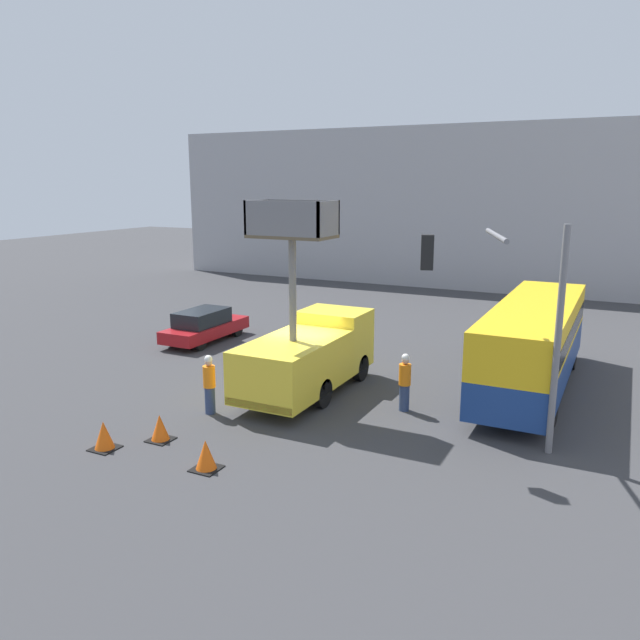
# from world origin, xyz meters

# --- Properties ---
(ground_plane) EXTENTS (120.00, 120.00, 0.00)m
(ground_plane) POSITION_xyz_m (0.00, 0.00, 0.00)
(ground_plane) COLOR #38383A
(building_backdrop_far) EXTENTS (44.00, 10.00, 10.73)m
(building_backdrop_far) POSITION_xyz_m (0.00, 27.26, 5.36)
(building_backdrop_far) COLOR #9E9EA3
(building_backdrop_far) RESTS_ON ground_plane
(utility_truck) EXTENTS (2.58, 6.28, 6.54)m
(utility_truck) POSITION_xyz_m (0.51, -0.52, 1.48)
(utility_truck) COLOR yellow
(utility_truck) RESTS_ON ground_plane
(city_bus) EXTENTS (2.42, 10.33, 3.03)m
(city_bus) POSITION_xyz_m (7.27, 3.29, 1.78)
(city_bus) COLOR navy
(city_bus) RESTS_ON ground_plane
(traffic_light_pole) EXTENTS (3.51, 3.26, 6.07)m
(traffic_light_pole) POSITION_xyz_m (7.34, -2.33, 4.11)
(traffic_light_pole) COLOR slate
(traffic_light_pole) RESTS_ON ground_plane
(road_worker_near_truck) EXTENTS (0.38, 0.38, 1.89)m
(road_worker_near_truck) POSITION_xyz_m (-1.33, -3.63, 0.95)
(road_worker_near_truck) COLOR navy
(road_worker_near_truck) RESTS_ON ground_plane
(road_worker_directing) EXTENTS (0.38, 0.38, 1.86)m
(road_worker_directing) POSITION_xyz_m (4.01, -0.67, 0.93)
(road_worker_directing) COLOR navy
(road_worker_directing) RESTS_ON ground_plane
(traffic_cone_near_truck) EXTENTS (0.66, 0.66, 0.75)m
(traffic_cone_near_truck) POSITION_xyz_m (-1.33, -5.96, 0.36)
(traffic_cone_near_truck) COLOR black
(traffic_cone_near_truck) RESTS_ON ground_plane
(traffic_cone_mid_road) EXTENTS (0.69, 0.69, 0.79)m
(traffic_cone_mid_road) POSITION_xyz_m (-2.30, -7.09, 0.37)
(traffic_cone_mid_road) COLOR black
(traffic_cone_mid_road) RESTS_ON ground_plane
(traffic_cone_far_side) EXTENTS (0.69, 0.69, 0.78)m
(traffic_cone_far_side) POSITION_xyz_m (0.91, -6.86, 0.37)
(traffic_cone_far_side) COLOR black
(traffic_cone_far_side) RESTS_ON ground_plane
(parked_car_curbside) EXTENTS (1.73, 4.56, 1.48)m
(parked_car_curbside) POSITION_xyz_m (-6.95, 3.60, 0.75)
(parked_car_curbside) COLOR maroon
(parked_car_curbside) RESTS_ON ground_plane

